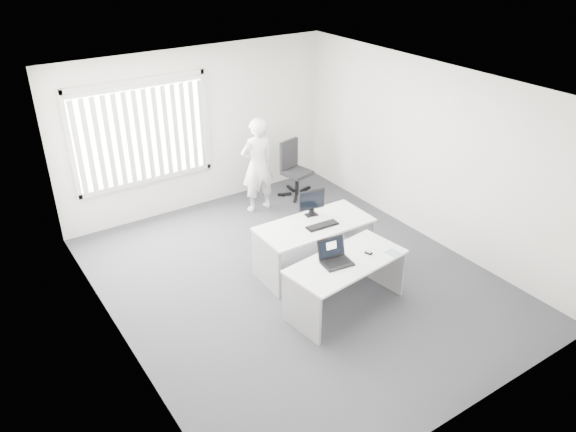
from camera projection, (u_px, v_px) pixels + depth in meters
ground at (296, 280)px, 8.10m from camera, size 6.00×6.00×0.00m
wall_back at (198, 130)px, 9.64m from camera, size 5.00×0.02×2.80m
wall_front at (479, 308)px, 5.24m from camera, size 5.00×0.02×2.80m
wall_left at (111, 247)px, 6.22m from camera, size 0.02×6.00×2.80m
wall_right at (430, 153)px, 8.67m from camera, size 0.02×6.00×2.80m
ceiling at (298, 88)px, 6.78m from camera, size 5.00×6.00×0.02m
window at (142, 133)px, 9.05m from camera, size 2.32×0.06×1.76m
blinds at (144, 136)px, 9.02m from camera, size 2.20×0.10×1.50m
desk_near at (346, 274)px, 7.29m from camera, size 1.69×0.95×0.73m
desk_far at (314, 237)px, 8.10m from camera, size 1.68×0.81×0.76m
office_chair at (295, 179)px, 10.45m from camera, size 0.71×0.71×1.04m
person at (257, 165)px, 9.67m from camera, size 0.63×0.42×1.69m
laptop at (338, 254)px, 7.05m from camera, size 0.42×0.38×0.30m
paper_sheet at (371, 253)px, 7.36m from camera, size 0.32×0.25×0.00m
mouse at (368, 252)px, 7.33m from camera, size 0.08×0.10×0.04m
booklet at (394, 253)px, 7.34m from camera, size 0.17×0.22×0.01m
keyboard at (322, 226)px, 7.93m from camera, size 0.49×0.19×0.02m
monitor at (312, 203)px, 8.14m from camera, size 0.42×0.18×0.40m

